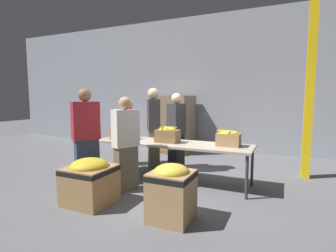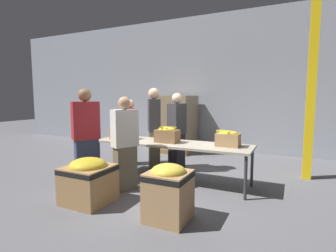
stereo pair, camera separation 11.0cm
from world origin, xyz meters
The scene contains 16 objects.
ground_plane centered at (0.00, 0.00, 0.00)m, with size 30.00×30.00×0.00m, color slate.
wall_back centered at (0.00, 3.29, 2.00)m, with size 16.00×0.08×4.00m.
sorting_table centered at (0.00, 0.00, 0.70)m, with size 3.00×0.81×0.74m.
banana_box_0 centered at (-1.04, -0.06, 0.90)m, with size 0.44×0.34×0.31m.
banana_box_1 centered at (-0.07, -0.02, 0.90)m, with size 0.43×0.31×0.31m.
banana_box_2 centered at (1.06, 0.08, 0.89)m, with size 0.40×0.29×0.29m.
volunteer_0 centered at (-0.69, 0.61, 0.89)m, with size 0.47×0.53×1.79m.
volunteer_1 centered at (-1.33, -0.80, 0.87)m, with size 0.45×0.52×1.75m.
volunteer_2 centered at (-1.40, 0.74, 0.77)m, with size 0.41×0.45×1.54m.
volunteer_3 centered at (-0.50, -0.77, 0.80)m, with size 0.39×0.48×1.60m.
volunteer_4 centered at (-0.18, 0.71, 0.83)m, with size 0.28×0.47×1.68m.
donation_bin_0 centered at (-0.69, -1.47, 0.36)m, with size 0.66×0.66×0.69m.
donation_bin_1 centered at (0.65, -1.47, 0.39)m, with size 0.53×0.53×0.74m.
support_pillar centered at (2.34, 1.30, 2.00)m, with size 0.16×0.16×4.00m.
pallet_stack_0 centered at (-1.06, 2.62, 0.81)m, with size 1.12×1.12×1.63m.
pallet_stack_1 centered at (-1.04, 2.59, 0.62)m, with size 0.93×0.93×1.26m.
Camera 2 is at (2.06, -4.40, 1.59)m, focal length 28.00 mm.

